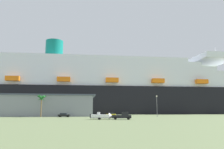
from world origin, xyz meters
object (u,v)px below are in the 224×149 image
object	(u,v)px
pickup_truck	(122,116)
small_boat_on_trailer	(103,116)
cruise_ship	(111,91)
parked_car_yellow_taxi	(111,114)
palm_tree	(42,99)
street_lamp	(157,103)
parked_car_black_coupe	(64,115)

from	to	relation	value
pickup_truck	small_boat_on_trailer	bearing A→B (deg)	170.98
cruise_ship	parked_car_yellow_taxi	xyz separation A→B (m)	(-6.63, -57.43, -15.39)
small_boat_on_trailer	pickup_truck	bearing A→B (deg)	-9.02
cruise_ship	palm_tree	size ratio (longest dim) A/B	34.49
street_lamp	parked_car_black_coupe	size ratio (longest dim) A/B	1.81
pickup_truck	palm_tree	world-z (taller)	palm_tree
parked_car_black_coupe	cruise_ship	bearing A→B (deg)	68.45
street_lamp	parked_car_black_coupe	bearing A→B (deg)	177.37
pickup_truck	parked_car_yellow_taxi	bearing A→B (deg)	88.89
cruise_ship	pickup_truck	world-z (taller)	cruise_ship
small_boat_on_trailer	parked_car_black_coupe	xyz separation A→B (m)	(-13.45, 25.13, -0.13)
cruise_ship	palm_tree	world-z (taller)	cruise_ship
small_boat_on_trailer	parked_car_black_coupe	size ratio (longest dim) A/B	1.57
pickup_truck	small_boat_on_trailer	world-z (taller)	pickup_truck
pickup_truck	parked_car_black_coupe	bearing A→B (deg)	126.28
cruise_ship	small_boat_on_trailer	world-z (taller)	cruise_ship
street_lamp	pickup_truck	bearing A→B (deg)	-126.89
small_boat_on_trailer	street_lamp	world-z (taller)	street_lamp
parked_car_yellow_taxi	palm_tree	bearing A→B (deg)	-165.13
palm_tree	parked_car_black_coupe	xyz separation A→B (m)	(9.16, -1.77, -6.29)
street_lamp	cruise_ship	bearing A→B (deg)	99.04
cruise_ship	street_lamp	size ratio (longest dim) A/B	35.16
palm_tree	parked_car_black_coupe	world-z (taller)	palm_tree
palm_tree	parked_car_yellow_taxi	distance (m)	30.60
street_lamp	palm_tree	bearing A→B (deg)	175.71
pickup_truck	palm_tree	xyz separation A→B (m)	(-28.25, 27.79, 6.08)
small_boat_on_trailer	parked_car_black_coupe	distance (m)	28.50
pickup_truck	cruise_ship	bearing A→B (deg)	85.50
pickup_truck	palm_tree	distance (m)	40.10
street_lamp	small_boat_on_trailer	bearing A→B (deg)	-135.59
small_boat_on_trailer	parked_car_yellow_taxi	distance (m)	35.16
small_boat_on_trailer	parked_car_yellow_taxi	bearing A→B (deg)	79.61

